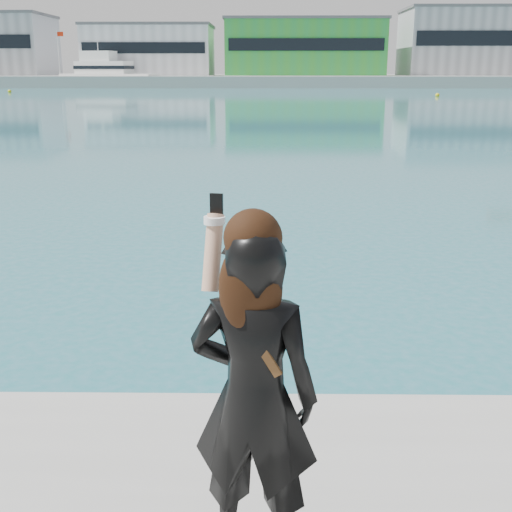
{
  "coord_description": "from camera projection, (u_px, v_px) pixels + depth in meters",
  "views": [
    {
      "loc": [
        0.48,
        -3.39,
        3.18
      ],
      "look_at": [
        0.44,
        0.06,
        2.17
      ],
      "focal_mm": 45.0,
      "sensor_mm": 36.0,
      "label": 1
    }
  ],
  "objects": [
    {
      "name": "motor_yacht",
      "position": [
        107.0,
        74.0,
        117.1
      ],
      "size": [
        18.54,
        9.42,
        8.33
      ],
      "rotation": [
        0.0,
        0.0,
        -0.26
      ],
      "color": "white",
      "rests_on": "ground"
    },
    {
      "name": "buoy_far",
      "position": [
        10.0,
        92.0,
        90.74
      ],
      "size": [
        0.5,
        0.5,
        0.5
      ],
      "primitive_type": "sphere",
      "color": "yellow",
      "rests_on": "ground"
    },
    {
      "name": "buoy_near",
      "position": [
        437.0,
        96.0,
        77.43
      ],
      "size": [
        0.5,
        0.5,
        0.5
      ],
      "primitive_type": "sphere",
      "color": "yellow",
      "rests_on": "ground"
    },
    {
      "name": "warehouse_grey_right",
      "position": [
        469.0,
        42.0,
        124.15
      ],
      "size": [
        25.5,
        15.35,
        12.5
      ],
      "color": "gray",
      "rests_on": "far_quay"
    },
    {
      "name": "warehouse_green",
      "position": [
        304.0,
        47.0,
        124.85
      ],
      "size": [
        30.6,
        16.36,
        10.5
      ],
      "color": "green",
      "rests_on": "far_quay"
    },
    {
      "name": "woman",
      "position": [
        254.0,
        388.0,
        3.05
      ],
      "size": [
        0.69,
        0.53,
        1.81
      ],
      "rotation": [
        0.0,
        0.0,
        2.95
      ],
      "color": "black",
      "rests_on": "near_quay"
    },
    {
      "name": "warehouse_white",
      "position": [
        150.0,
        50.0,
        125.38
      ],
      "size": [
        24.48,
        15.35,
        9.5
      ],
      "color": "silver",
      "rests_on": "far_quay"
    },
    {
      "name": "far_quay",
      "position": [
        263.0,
        80.0,
        128.65
      ],
      "size": [
        320.0,
        40.0,
        2.0
      ],
      "primitive_type": "cube",
      "color": "#9E9E99",
      "rests_on": "ground"
    },
    {
      "name": "flagpole_left",
      "position": [
        59.0,
        50.0,
        118.95
      ],
      "size": [
        1.28,
        0.16,
        8.0
      ],
      "color": "silver",
      "rests_on": "far_quay"
    },
    {
      "name": "flagpole_right",
      "position": [
        382.0,
        50.0,
        118.17
      ],
      "size": [
        1.28,
        0.16,
        8.0
      ],
      "color": "silver",
      "rests_on": "far_quay"
    }
  ]
}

